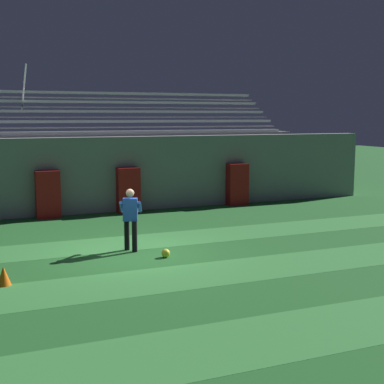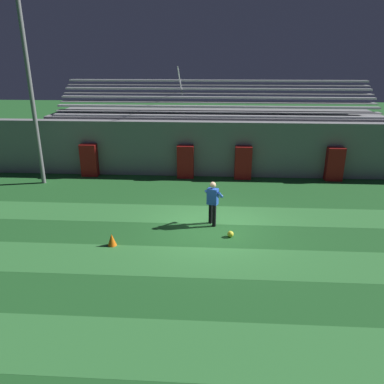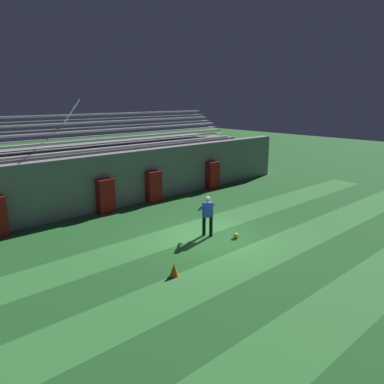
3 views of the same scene
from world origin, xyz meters
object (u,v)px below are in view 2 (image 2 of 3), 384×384
floodlight_pole (26,54)px  goalkeeper (213,201)px  padding_pillar_gate_left (185,162)px  padding_pillar_far_left (89,160)px  soccer_ball (230,234)px  traffic_cone (112,240)px  padding_pillar_far_right (335,164)px  padding_pillar_gate_right (243,163)px

floodlight_pole → goalkeeper: size_ratio=5.81×
padding_pillar_gate_left → padding_pillar_far_left: 4.98m
soccer_ball → traffic_cone: 4.03m
padding_pillar_far_left → floodlight_pole: (-1.94, -1.28, 5.14)m
padding_pillar_gate_left → traffic_cone: padding_pillar_gate_left is taller
padding_pillar_gate_left → padding_pillar_far_right: (7.45, 0.00, 0.00)m
padding_pillar_far_left → goalkeeper: bearing=-41.3°
padding_pillar_far_right → padding_pillar_gate_left: bearing=180.0°
padding_pillar_gate_left → padding_pillar_far_right: 7.45m
padding_pillar_far_left → soccer_ball: size_ratio=7.59×
padding_pillar_gate_right → traffic_cone: size_ratio=3.97×
padding_pillar_gate_left → traffic_cone: bearing=-104.1°
padding_pillar_far_right → soccer_ball: padding_pillar_far_right is taller
padding_pillar_gate_right → padding_pillar_far_left: size_ratio=1.00×
soccer_ball → padding_pillar_gate_left: bearing=107.3°
padding_pillar_gate_right → traffic_cone: bearing=-122.6°
padding_pillar_gate_left → traffic_cone: size_ratio=3.97×
padding_pillar_far_left → traffic_cone: size_ratio=3.97×
padding_pillar_far_right → floodlight_pole: 15.32m
soccer_ball → traffic_cone: (-3.93, -0.85, 0.10)m
padding_pillar_gate_right → traffic_cone: (-4.79, -7.47, -0.62)m
floodlight_pole → goalkeeper: bearing=-27.5°
floodlight_pole → soccer_ball: (8.99, -5.34, -5.87)m
padding_pillar_far_right → traffic_cone: 11.96m
padding_pillar_gate_right → padding_pillar_far_left: same height
padding_pillar_gate_right → soccer_ball: (-0.85, -6.62, -0.72)m
padding_pillar_gate_left → floodlight_pole: bearing=-169.5°
floodlight_pole → goalkeeper: floodlight_pole is taller
padding_pillar_gate_left → padding_pillar_gate_right: (2.92, 0.00, 0.00)m
padding_pillar_far_right → padding_pillar_far_left: bearing=180.0°
soccer_ball → traffic_cone: bearing=-167.8°
padding_pillar_gate_left → floodlight_pole: size_ratio=0.17×
padding_pillar_gate_left → padding_pillar_gate_right: 2.92m
padding_pillar_far_left → padding_pillar_gate_right: bearing=0.0°
padding_pillar_gate_left → padding_pillar_far_right: size_ratio=1.00×
soccer_ball → padding_pillar_gate_right: bearing=82.7°
padding_pillar_gate_right → soccer_ball: bearing=-97.3°
goalkeeper → traffic_cone: goalkeeper is taller
floodlight_pole → soccer_ball: 11.99m
padding_pillar_gate_left → padding_pillar_far_right: bearing=0.0°
traffic_cone → goalkeeper: bearing=29.2°
padding_pillar_gate_right → floodlight_pole: (-9.84, -1.28, 5.14)m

